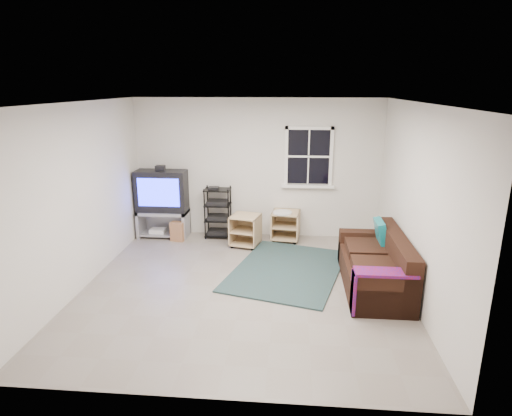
# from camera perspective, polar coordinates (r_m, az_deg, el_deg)

# --- Properties ---
(room) EXTENTS (4.60, 4.62, 4.60)m
(room) POSITION_cam_1_polar(r_m,az_deg,el_deg) (7.97, 7.01, 6.30)
(room) COLOR slate
(room) RESTS_ON ground
(tv_unit) EXTENTS (0.94, 0.47, 1.38)m
(tv_unit) POSITION_cam_1_polar(r_m,az_deg,el_deg) (8.27, -12.39, 1.30)
(tv_unit) COLOR #9898A0
(tv_unit) RESTS_ON ground
(av_rack) EXTENTS (0.49, 0.35, 0.97)m
(av_rack) POSITION_cam_1_polar(r_m,az_deg,el_deg) (8.17, -5.09, -1.00)
(av_rack) COLOR black
(av_rack) RESTS_ON ground
(side_table_left) EXTENTS (0.58, 0.58, 0.57)m
(side_table_left) POSITION_cam_1_polar(r_m,az_deg,el_deg) (7.75, -1.33, -2.80)
(side_table_left) COLOR tan
(side_table_left) RESTS_ON ground
(side_table_right) EXTENTS (0.55, 0.55, 0.58)m
(side_table_right) POSITION_cam_1_polar(r_m,az_deg,el_deg) (8.04, 3.97, -2.03)
(side_table_right) COLOR tan
(side_table_right) RESTS_ON ground
(sofa) EXTENTS (0.83, 1.86, 0.85)m
(sofa) POSITION_cam_1_polar(r_m,az_deg,el_deg) (6.42, 15.78, -7.62)
(sofa) COLOR black
(sofa) RESTS_ON ground
(shag_rug) EXTENTS (2.07, 2.49, 0.03)m
(shag_rug) POSITION_cam_1_polar(r_m,az_deg,el_deg) (6.82, 4.16, -8.22)
(shag_rug) COLOR #312115
(shag_rug) RESTS_ON ground
(paper_bag) EXTENTS (0.28, 0.21, 0.36)m
(paper_bag) POSITION_cam_1_polar(r_m,az_deg,el_deg) (8.14, -10.39, -3.09)
(paper_bag) COLOR #A46D49
(paper_bag) RESTS_ON ground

